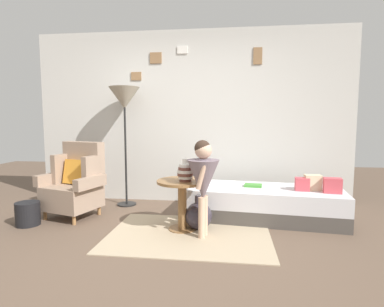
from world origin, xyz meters
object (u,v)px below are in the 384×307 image
floor_lamp (124,102)px  book_on_daybed (253,185)px  magazine_basket (28,214)px  person_child (203,176)px  demijohn_near (199,216)px  armchair (76,183)px  side_table (182,195)px  daybed (265,203)px  vase_striped (185,172)px

floor_lamp → book_on_daybed: size_ratio=7.88×
magazine_basket → book_on_daybed: bearing=14.2°
floor_lamp → person_child: floor_lamp is taller
person_child → demijohn_near: bearing=107.2°
armchair → book_on_daybed: armchair is taller
person_child → book_on_daybed: size_ratio=4.77×
magazine_basket → side_table: bearing=2.2°
person_child → armchair: bearing=162.3°
book_on_daybed → demijohn_near: book_on_daybed is taller
floor_lamp → demijohn_near: bearing=-37.8°
daybed → magazine_basket: size_ratio=7.04×
armchair → daybed: size_ratio=0.49×
side_table → demijohn_near: bearing=13.9°
person_child → daybed: bearing=45.8°
demijohn_near → magazine_basket: (-2.05, -0.12, -0.02)m
daybed → floor_lamp: (-1.98, 0.40, 1.32)m
vase_striped → floor_lamp: floor_lamp is taller
book_on_daybed → vase_striped: bearing=-139.9°
side_table → person_child: bearing=-37.2°
armchair → floor_lamp: 1.33m
side_table → vase_striped: (0.05, -0.06, 0.27)m
armchair → magazine_basket: 0.66m
side_table → book_on_daybed: size_ratio=2.63×
book_on_daybed → magazine_basket: (-2.70, -0.68, -0.28)m
floor_lamp → demijohn_near: (1.18, -0.91, -1.36)m
vase_striped → person_child: bearing=-33.4°
armchair → demijohn_near: size_ratio=2.43×
side_table → magazine_basket: bearing=-177.8°
magazine_basket → vase_striped: bearing=0.5°
floor_lamp → book_on_daybed: bearing=-10.8°
person_child → demijohn_near: size_ratio=2.63×
armchair → side_table: 1.51m
armchair → person_child: 1.83m
vase_striped → book_on_daybed: 1.07m
book_on_daybed → person_child: bearing=-125.7°
magazine_basket → daybed: bearing=12.4°
person_child → magazine_basket: 2.19m
armchair → floor_lamp: floor_lamp is taller
daybed → book_on_daybed: bearing=159.1°
person_child → magazine_basket: (-2.13, 0.12, -0.52)m
daybed → magazine_basket: daybed is taller
vase_striped → floor_lamp: bearing=135.7°
vase_striped → daybed: bearing=32.9°
vase_striped → person_child: 0.25m
demijohn_near → person_child: bearing=-72.8°
vase_striped → demijohn_near: vase_striped is taller
side_table → demijohn_near: 0.32m
vase_striped → demijohn_near: size_ratio=0.63×
vase_striped → magazine_basket: vase_striped is taller
armchair → vase_striped: size_ratio=3.85×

